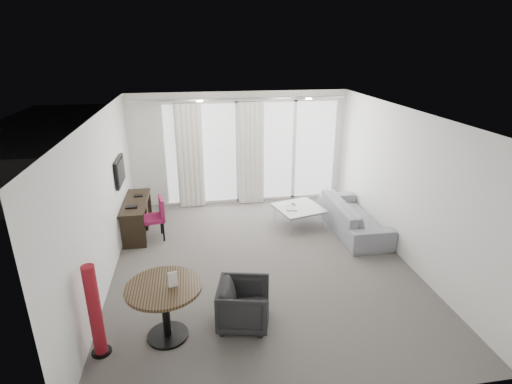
{
  "coord_description": "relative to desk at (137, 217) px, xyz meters",
  "views": [
    {
      "loc": [
        -1.07,
        -6.01,
        3.62
      ],
      "look_at": [
        0.0,
        0.6,
        1.1
      ],
      "focal_mm": 28.0,
      "sensor_mm": 36.0,
      "label": 1
    }
  ],
  "objects": [
    {
      "name": "floor",
      "position": [
        2.25,
        -1.57,
        -0.34
      ],
      "size": [
        5.0,
        6.0,
        0.0
      ],
      "primitive_type": "cube",
      "color": "#55504C",
      "rests_on": "ground"
    },
    {
      "name": "ceiling",
      "position": [
        2.25,
        -1.57,
        2.26
      ],
      "size": [
        5.0,
        6.0,
        0.0
      ],
      "primitive_type": "cube",
      "color": "white",
      "rests_on": "ground"
    },
    {
      "name": "wall_left",
      "position": [
        -0.25,
        -1.57,
        0.96
      ],
      "size": [
        0.0,
        6.0,
        2.6
      ],
      "primitive_type": "cube",
      "color": "silver",
      "rests_on": "ground"
    },
    {
      "name": "wall_right",
      "position": [
        4.75,
        -1.57,
        0.96
      ],
      "size": [
        0.0,
        6.0,
        2.6
      ],
      "primitive_type": "cube",
      "color": "silver",
      "rests_on": "ground"
    },
    {
      "name": "wall_front",
      "position": [
        2.25,
        -4.57,
        0.96
      ],
      "size": [
        5.0,
        0.0,
        2.6
      ],
      "primitive_type": "cube",
      "color": "silver",
      "rests_on": "ground"
    },
    {
      "name": "window_panel",
      "position": [
        2.55,
        1.42,
        0.86
      ],
      "size": [
        4.0,
        0.02,
        2.38
      ],
      "primitive_type": null,
      "color": "white",
      "rests_on": "ground"
    },
    {
      "name": "window_frame",
      "position": [
        2.55,
        1.4,
        0.86
      ],
      "size": [
        4.1,
        0.06,
        2.44
      ],
      "primitive_type": null,
      "color": "white",
      "rests_on": "ground"
    },
    {
      "name": "curtain_left",
      "position": [
        1.1,
        1.25,
        0.86
      ],
      "size": [
        0.6,
        0.2,
        2.38
      ],
      "primitive_type": null,
      "color": "silver",
      "rests_on": "ground"
    },
    {
      "name": "curtain_right",
      "position": [
        2.5,
        1.25,
        0.86
      ],
      "size": [
        0.6,
        0.2,
        2.38
      ],
      "primitive_type": null,
      "color": "silver",
      "rests_on": "ground"
    },
    {
      "name": "curtain_track",
      "position": [
        2.25,
        1.25,
        2.11
      ],
      "size": [
        4.8,
        0.04,
        0.04
      ],
      "primitive_type": null,
      "color": "#B2B2B7",
      "rests_on": "ceiling"
    },
    {
      "name": "downlight_a",
      "position": [
        1.35,
        0.03,
        2.25
      ],
      "size": [
        0.12,
        0.12,
        0.02
      ],
      "primitive_type": "cylinder",
      "color": "#FFE0B2",
      "rests_on": "ceiling"
    },
    {
      "name": "downlight_b",
      "position": [
        3.45,
        0.03,
        2.25
      ],
      "size": [
        0.12,
        0.12,
        0.02
      ],
      "primitive_type": "cylinder",
      "color": "#FFE0B2",
      "rests_on": "ceiling"
    },
    {
      "name": "desk",
      "position": [
        0.0,
        0.0,
        0.0
      ],
      "size": [
        0.45,
        1.45,
        0.68
      ],
      "primitive_type": null,
      "color": "black",
      "rests_on": "floor"
    },
    {
      "name": "tv",
      "position": [
        -0.2,
        -0.12,
        1.01
      ],
      "size": [
        0.05,
        0.8,
        0.5
      ],
      "primitive_type": null,
      "color": "black",
      "rests_on": "wall_left"
    },
    {
      "name": "desk_chair",
      "position": [
        0.33,
        -0.33,
        0.08
      ],
      "size": [
        0.53,
        0.51,
        0.84
      ],
      "primitive_type": null,
      "rotation": [
        0.0,
        0.0,
        0.19
      ],
      "color": "#8F1848",
      "rests_on": "floor"
    },
    {
      "name": "round_table",
      "position": [
        0.72,
        -3.21,
        0.05
      ],
      "size": [
        1.15,
        1.15,
        0.77
      ],
      "primitive_type": null,
      "rotation": [
        0.0,
        0.0,
        0.21
      ],
      "color": "#3F2E1B",
      "rests_on": "floor"
    },
    {
      "name": "menu_card",
      "position": [
        0.84,
        -3.24,
        0.38
      ],
      "size": [
        0.11,
        0.04,
        0.21
      ],
      "primitive_type": null,
      "rotation": [
        0.0,
        0.0,
        0.23
      ],
      "color": "white",
      "rests_on": "round_table"
    },
    {
      "name": "red_lamp",
      "position": [
        -0.09,
        -3.38,
        0.28
      ],
      "size": [
        0.28,
        0.28,
        1.23
      ],
      "primitive_type": "cylinder",
      "rotation": [
        0.0,
        0.0,
        0.16
      ],
      "color": "maroon",
      "rests_on": "floor"
    },
    {
      "name": "tub_armchair",
      "position": [
        1.74,
        -3.12,
        -0.03
      ],
      "size": [
        0.81,
        0.8,
        0.62
      ],
      "primitive_type": "imported",
      "rotation": [
        0.0,
        0.0,
        1.35
      ],
      "color": "black",
      "rests_on": "floor"
    },
    {
      "name": "coffee_table",
      "position": [
        3.29,
        -0.16,
        -0.14
      ],
      "size": [
        1.09,
        1.09,
        0.4
      ],
      "primitive_type": null,
      "rotation": [
        0.0,
        0.0,
        0.26
      ],
      "color": "gray",
      "rests_on": "floor"
    },
    {
      "name": "remote",
      "position": [
        3.21,
        -0.04,
        0.02
      ],
      "size": [
        0.06,
        0.18,
        0.02
      ],
      "primitive_type": null,
      "rotation": [
        0.0,
        0.0,
        0.05
      ],
      "color": "black",
      "rests_on": "coffee_table"
    },
    {
      "name": "magazine",
      "position": [
        3.12,
        -0.2,
        0.02
      ],
      "size": [
        0.27,
        0.32,
        0.02
      ],
      "primitive_type": null,
      "rotation": [
        0.0,
        0.0,
        -0.13
      ],
      "color": "gray",
      "rests_on": "coffee_table"
    },
    {
      "name": "sofa",
      "position": [
        4.32,
        -0.58,
        -0.03
      ],
      "size": [
        0.83,
        2.13,
        0.62
      ],
      "primitive_type": "imported",
      "rotation": [
        0.0,
        0.0,
        1.57
      ],
      "color": "slate",
      "rests_on": "floor"
    },
    {
      "name": "terrace_slab",
      "position": [
        2.55,
        2.93,
        -0.4
      ],
      "size": [
        5.6,
        3.0,
        0.12
      ],
      "primitive_type": "cube",
      "color": "#4D4D50",
      "rests_on": "ground"
    },
    {
      "name": "rattan_chair_a",
      "position": [
        3.17,
        2.22,
        0.06
      ],
      "size": [
        0.59,
        0.59,
        0.81
      ],
      "primitive_type": null,
      "rotation": [
        0.0,
        0.0,
        -0.08
      ],
      "color": "#45301E",
      "rests_on": "terrace_slab"
    },
    {
      "name": "rattan_chair_b",
      "position": [
        4.25,
        3.62,
        0.07
      ],
      "size": [
        0.68,
        0.68,
        0.81
      ],
      "primitive_type": null,
      "rotation": [
        0.0,
        0.0,
        -0.25
      ],
      "color": "#45301E",
      "rests_on": "terrace_slab"
    },
    {
      "name": "rattan_table",
      "position": [
        3.54,
        2.26,
        -0.11
      ],
      "size": [
        0.46,
        0.46,
        0.45
      ],
      "primitive_type": null,
      "rotation": [
        0.0,
        0.0,
        0.02
      ],
      "color": "#45301E",
      "rests_on": "terrace_slab"
    },
    {
      "name": "balustrade",
      "position": [
        2.55,
        4.38,
        0.16
      ],
      "size": [
        5.5,
        0.06,
        1.05
      ],
      "primitive_type": null,
      "color": "#B2B2B7",
      "rests_on": "terrace_slab"
    }
  ]
}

